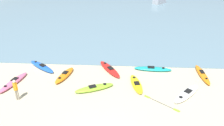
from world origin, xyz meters
TOP-DOWN VIEW (x-y plane):
  - kayak_on_sand_0 at (7.69, 9.00)m, footprint 0.62×3.48m
  - kayak_on_sand_1 at (-0.30, 9.50)m, footprint 2.44×3.41m
  - kayak_on_sand_2 at (-6.53, 9.57)m, footprint 3.17×2.69m
  - kayak_on_sand_3 at (1.99, 7.12)m, footprint 1.27×2.97m
  - kayak_on_sand_4 at (-7.82, 6.77)m, footprint 1.34×3.37m
  - kayak_on_sand_5 at (5.66, 5.99)m, footprint 2.75×2.97m
  - kayak_on_sand_6 at (3.56, 9.74)m, footprint 3.36×0.91m
  - kayak_on_sand_7 at (-1.24, 6.30)m, footprint 3.09×1.98m
  - kayak_on_sand_8 at (-4.03, 8.10)m, footprint 1.39×2.95m
  - person_near_foreground at (-6.53, 4.69)m, footprint 0.33×0.22m
  - moored_boat_1 at (8.22, 40.65)m, footprint 3.14×3.23m
  - loose_paddle at (3.64, 4.84)m, footprint 2.29×1.87m

SIDE VIEW (x-z plane):
  - loose_paddle at x=3.64m, z-range 0.00..0.03m
  - kayak_on_sand_5 at x=5.66m, z-range -0.02..0.29m
  - kayak_on_sand_3 at x=1.99m, z-range -0.02..0.29m
  - kayak_on_sand_0 at x=7.69m, z-range -0.02..0.32m
  - kayak_on_sand_6 at x=3.56m, z-range -0.02..0.33m
  - kayak_on_sand_1 at x=-0.30m, z-range -0.02..0.33m
  - kayak_on_sand_7 at x=-1.24m, z-range -0.02..0.34m
  - kayak_on_sand_4 at x=-7.82m, z-range -0.02..0.34m
  - kayak_on_sand_8 at x=-4.03m, z-range -0.02..0.36m
  - kayak_on_sand_2 at x=-6.53m, z-range -0.02..0.38m
  - moored_boat_1 at x=8.22m, z-range 0.06..1.44m
  - person_near_foreground at x=-6.53m, z-range 0.12..1.73m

